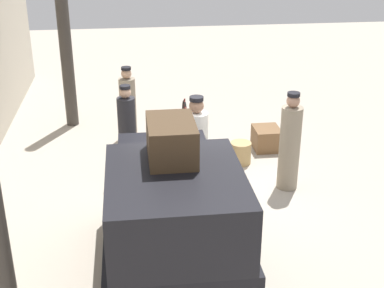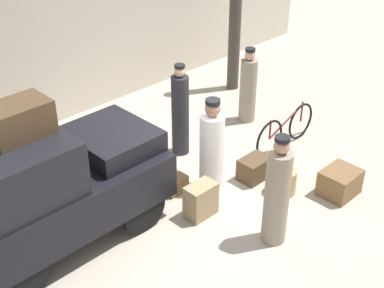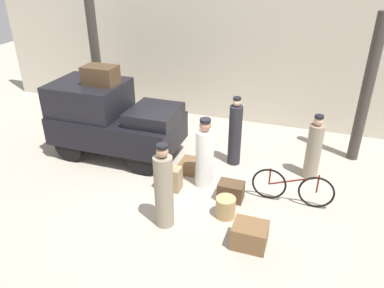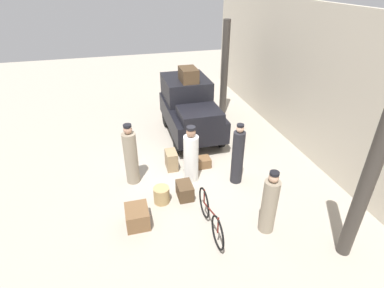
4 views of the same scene
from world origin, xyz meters
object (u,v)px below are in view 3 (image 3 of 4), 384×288
at_px(trunk_umber_medium, 170,178).
at_px(trunk_large_brown, 250,235).
at_px(wicker_basket, 226,207).
at_px(porter_lifting_near_truck, 314,149).
at_px(porter_standing_middle, 205,156).
at_px(bicycle, 292,188).
at_px(porter_carrying_trunk, 235,134).
at_px(suitcase_tan_flat, 189,166).
at_px(truck, 111,118).
at_px(trunk_wicker_pale, 231,191).
at_px(porter_with_bicycle, 164,189).
at_px(trunk_on_truck_roof, 100,75).

xyz_separation_m(trunk_umber_medium, trunk_large_brown, (2.08, -1.24, -0.06)).
height_order(wicker_basket, porter_lifting_near_truck, porter_lifting_near_truck).
height_order(porter_standing_middle, trunk_umber_medium, porter_standing_middle).
height_order(bicycle, porter_lifting_near_truck, porter_lifting_near_truck).
bearing_deg(porter_carrying_trunk, suitcase_tan_flat, -142.32).
bearing_deg(porter_carrying_trunk, trunk_large_brown, -71.22).
distance_m(porter_lifting_near_truck, trunk_large_brown, 3.03).
relative_size(truck, porter_standing_middle, 1.97).
distance_m(trunk_wicker_pale, suitcase_tan_flat, 1.51).
height_order(bicycle, porter_standing_middle, porter_standing_middle).
xyz_separation_m(porter_with_bicycle, trunk_on_truck_roof, (-2.60, 2.29, 1.33)).
bearing_deg(porter_standing_middle, porter_lifting_near_truck, 26.84).
height_order(porter_carrying_trunk, trunk_on_truck_roof, trunk_on_truck_roof).
height_order(porter_carrying_trunk, suitcase_tan_flat, porter_carrying_trunk).
bearing_deg(wicker_basket, trunk_large_brown, -47.16).
distance_m(suitcase_tan_flat, trunk_on_truck_roof, 3.13).
distance_m(wicker_basket, trunk_umber_medium, 1.55).
height_order(truck, porter_lifting_near_truck, truck).
height_order(trunk_umber_medium, suitcase_tan_flat, trunk_umber_medium).
relative_size(trunk_umber_medium, trunk_wicker_pale, 1.03).
xyz_separation_m(truck, porter_standing_middle, (2.76, -0.69, -0.27)).
relative_size(porter_carrying_trunk, suitcase_tan_flat, 3.28).
relative_size(wicker_basket, trunk_wicker_pale, 0.79).
xyz_separation_m(porter_standing_middle, trunk_umber_medium, (-0.69, -0.43, -0.48)).
xyz_separation_m(porter_standing_middle, trunk_on_truck_roof, (-2.93, 0.69, 1.39)).
height_order(suitcase_tan_flat, trunk_on_truck_roof, trunk_on_truck_roof).
distance_m(trunk_umber_medium, suitcase_tan_flat, 0.91).
xyz_separation_m(truck, suitcase_tan_flat, (2.22, -0.22, -0.89)).
bearing_deg(suitcase_tan_flat, trunk_umber_medium, -99.23).
distance_m(truck, porter_carrying_trunk, 3.23).
bearing_deg(trunk_on_truck_roof, trunk_umber_medium, -26.44).
bearing_deg(porter_carrying_trunk, porter_standing_middle, -109.09).
height_order(bicycle, trunk_large_brown, bicycle).
bearing_deg(porter_standing_middle, trunk_wicker_pale, -26.57).
distance_m(wicker_basket, trunk_large_brown, 0.93).
height_order(truck, porter_with_bicycle, truck).
xyz_separation_m(wicker_basket, trunk_on_truck_roof, (-3.69, 1.67, 1.93)).
bearing_deg(truck, trunk_wicker_pale, -16.74).
bearing_deg(suitcase_tan_flat, bicycle, -11.93).
distance_m(trunk_umber_medium, trunk_wicker_pale, 1.42).
bearing_deg(porter_with_bicycle, suitcase_tan_flat, 96.03).
height_order(trunk_umber_medium, trunk_large_brown, trunk_umber_medium).
bearing_deg(suitcase_tan_flat, trunk_wicker_pale, -33.11).
bearing_deg(trunk_on_truck_roof, bicycle, -8.75).
relative_size(bicycle, porter_standing_middle, 1.04).
xyz_separation_m(porter_with_bicycle, trunk_large_brown, (1.72, -0.06, -0.60)).
height_order(porter_standing_middle, trunk_on_truck_roof, trunk_on_truck_roof).
distance_m(wicker_basket, suitcase_tan_flat, 1.95).
bearing_deg(porter_lifting_near_truck, porter_with_bicycle, -133.55).
bearing_deg(truck, porter_carrying_trunk, 9.30).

